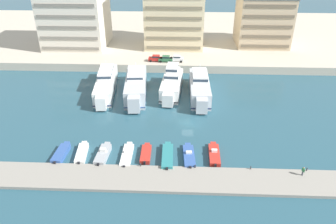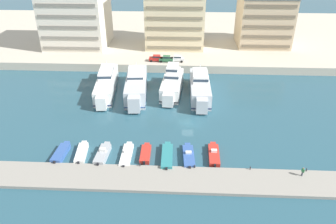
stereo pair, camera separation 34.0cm
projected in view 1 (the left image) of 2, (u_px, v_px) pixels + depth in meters
The scene contains 26 objects.
ground_plane at pixel (188, 123), 69.82m from camera, with size 400.00×400.00×0.00m, color #285160.
quay_promenade at pixel (186, 35), 123.95m from camera, with size 180.00×70.00×2.31m, color #BCB29E.
pier_dock at pixel (189, 180), 53.47m from camera, with size 120.00×6.30×0.54m, color gray.
yacht_white_far_left at pixel (106, 83), 82.65m from camera, with size 6.09×22.12×7.11m.
yacht_silver_left at pixel (136, 85), 80.99m from camera, with size 6.35×21.23×7.32m.
yacht_white_mid_left at pixel (172, 83), 82.14m from camera, with size 5.68×17.84×8.48m.
yacht_silver_center_left at pixel (200, 87), 80.33m from camera, with size 4.81×19.82×7.34m.
motorboat_blue_far_left at pixel (61, 153), 59.43m from camera, with size 2.05×6.48×1.02m.
motorboat_white_left at pixel (82, 153), 59.55m from camera, with size 2.33×6.76×0.93m.
motorboat_grey_mid_left at pixel (103, 154), 59.09m from camera, with size 2.16×6.81×1.66m.
motorboat_white_center_left at pixel (127, 155), 59.22m from camera, with size 1.87×7.61×1.12m.
motorboat_red_center at pixel (146, 154), 59.47m from camera, with size 1.82×6.09×0.87m.
motorboat_teal_center_right at pixel (168, 156), 58.67m from camera, with size 2.09×8.02×1.01m.
motorboat_blue_mid_right at pixel (189, 156), 58.81m from camera, with size 2.31×7.39×1.29m.
motorboat_red_right at pixel (214, 154), 59.21m from camera, with size 2.00×7.11×1.40m.
car_red_far_left at pixel (156, 58), 95.59m from camera, with size 4.17×2.06×1.80m.
car_green_left at pixel (166, 59), 95.22m from camera, with size 4.13×1.97×1.80m.
car_white_mid_left at pixel (177, 58), 95.40m from camera, with size 4.15×2.03×1.80m.
apartment_block_far_left at pixel (75, 14), 105.18m from camera, with size 19.69×18.36×21.81m.
apartment_block_left at pixel (174, 7), 103.67m from camera, with size 18.70×15.42×26.58m.
apartment_block_mid_left at pixel (263, 20), 106.71m from camera, with size 16.74×14.76×17.82m.
pedestrian_near_edge at pixel (303, 170), 53.63m from camera, with size 0.40×0.59×1.67m.
bollard_west at pixel (141, 165), 56.02m from camera, with size 0.20×0.20×0.61m.
bollard_west_mid at pixel (195, 166), 55.67m from camera, with size 0.20×0.20×0.61m.
bollard_east_mid at pixel (251, 168), 55.32m from camera, with size 0.20×0.20×0.61m.
bollard_east at pixel (307, 169), 54.98m from camera, with size 0.20×0.20×0.61m.
Camera 1 is at (-1.74, -59.99, 36.01)m, focal length 35.00 mm.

